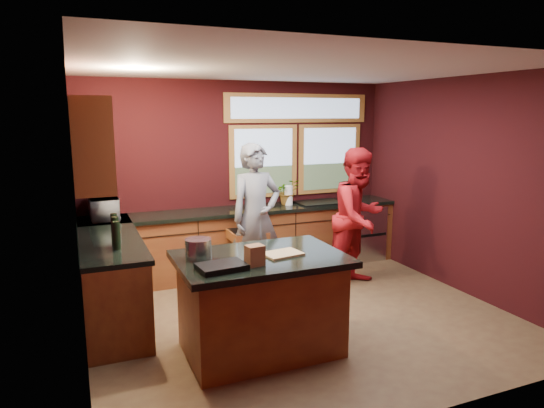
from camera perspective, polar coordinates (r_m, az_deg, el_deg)
floor at (r=5.61m, az=3.32°, el=-13.00°), size 4.50×4.50×0.00m
room_shell at (r=5.23m, az=-3.96°, el=5.69°), size 4.52×4.02×2.71m
back_counter at (r=7.00m, az=-1.23°, el=-4.11°), size 4.50×0.64×0.93m
left_counter at (r=5.76m, az=-18.51°, el=-7.95°), size 0.64×2.30×0.93m
island at (r=4.68m, az=-1.33°, el=-11.59°), size 1.55×1.05×0.95m
person_grey at (r=6.19m, az=-1.90°, el=-1.54°), size 0.74×0.54×1.88m
person_red at (r=6.43m, az=10.17°, el=-1.55°), size 1.05×0.93×1.82m
microwave at (r=6.43m, az=-19.13°, el=-0.51°), size 0.36×0.52×0.28m
potted_plant at (r=7.08m, az=1.84°, el=1.44°), size 0.33×0.29×0.37m
paper_towel at (r=7.04m, az=1.95°, el=1.01°), size 0.12×0.12×0.28m
cutting_board at (r=4.55m, az=1.23°, el=-5.88°), size 0.39×0.30×0.02m
stock_pot at (r=4.48m, az=-8.67°, el=-5.20°), size 0.24×0.24×0.18m
paper_bag at (r=4.22m, az=-2.04°, el=-6.06°), size 0.17×0.14×0.18m
black_tray at (r=4.15m, az=-5.95°, el=-7.35°), size 0.43×0.32×0.05m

